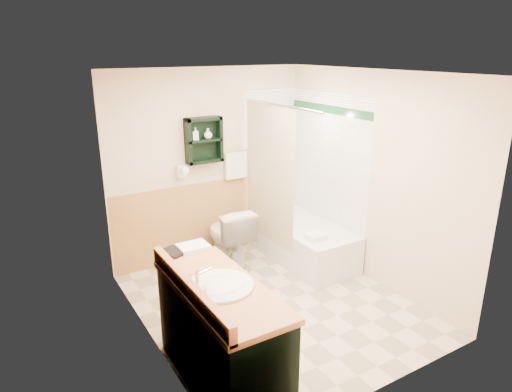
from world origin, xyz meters
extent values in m
plane|color=beige|center=(0.00, 0.00, 0.00)|extent=(3.00, 3.00, 0.00)
cube|color=#FFEBC7|center=(0.00, 1.52, 1.20)|extent=(2.60, 0.04, 2.40)
cube|color=#FFEBC7|center=(-1.32, 0.00, 1.20)|extent=(0.04, 3.00, 2.40)
cube|color=#FFEBC7|center=(1.32, 0.00, 1.20)|extent=(0.04, 3.00, 2.40)
cube|color=white|center=(0.00, 0.00, 2.42)|extent=(2.60, 3.00, 0.04)
cube|color=black|center=(-0.10, 1.41, 1.55)|extent=(0.45, 0.15, 0.55)
cylinder|color=silver|center=(0.53, 0.75, 2.00)|extent=(0.03, 1.60, 0.03)
cube|color=black|center=(-0.99, -0.77, 0.44)|extent=(0.59, 1.38, 0.87)
cube|color=silver|center=(0.93, 0.74, 0.24)|extent=(0.71, 1.50, 0.48)
imported|color=silver|center=(0.03, 1.07, 0.38)|extent=(0.48, 0.80, 0.77)
cube|color=white|center=(-0.89, -0.03, 0.89)|extent=(0.27, 0.21, 0.04)
imported|color=black|center=(-1.16, -0.05, 0.99)|extent=(0.17, 0.08, 0.23)
cube|color=white|center=(0.77, 0.28, 0.51)|extent=(0.22, 0.18, 0.07)
imported|color=silver|center=(-0.21, 1.40, 1.60)|extent=(0.11, 0.16, 0.07)
imported|color=silver|center=(-0.05, 1.40, 1.61)|extent=(0.13, 0.15, 0.10)
camera|label=1|loc=(-2.36, -3.56, 2.62)|focal=32.00mm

